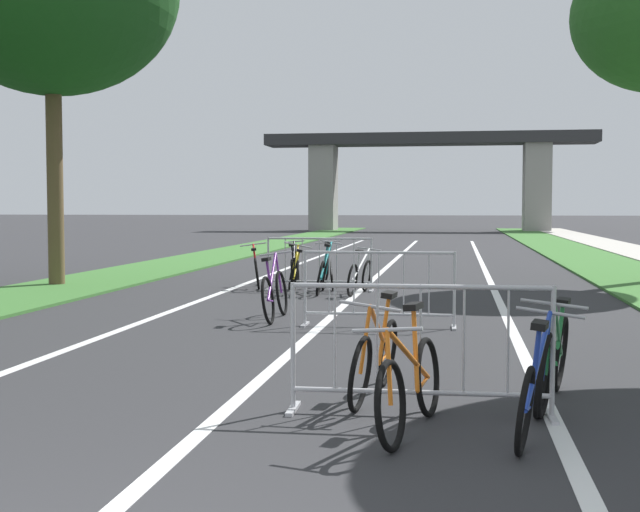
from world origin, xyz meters
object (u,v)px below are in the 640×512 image
object	(u,v)px
crowd_barrier_second	(379,290)
bicycle_green_5	(554,360)
bicycle_black_8	(295,270)
bicycle_blue_9	(535,388)
bicycle_purple_7	(275,294)
crowd_barrier_third	(319,265)
bicycle_red_1	(257,270)
bicycle_teal_3	(324,274)
bicycle_silver_2	(331,270)
bicycle_white_6	(360,276)
crowd_barrier_nearest	(420,351)
bicycle_orange_10	(375,358)
bicycle_yellow_4	(294,274)
bicycle_orange_0	(410,385)

from	to	relation	value
crowd_barrier_second	bicycle_green_5	world-z (taller)	crowd_barrier_second
bicycle_black_8	bicycle_blue_9	distance (m)	11.32
bicycle_purple_7	bicycle_black_8	xyz separation A→B (m)	(-0.62, 4.82, -0.02)
crowd_barrier_second	bicycle_purple_7	size ratio (longest dim) A/B	1.23
crowd_barrier_third	bicycle_red_1	distance (m)	1.45
bicycle_purple_7	bicycle_teal_3	bearing A→B (deg)	86.76
bicycle_silver_2	bicycle_red_1	bearing A→B (deg)	171.12
bicycle_white_6	bicycle_purple_7	xyz separation A→B (m)	(-0.84, -3.76, 0.03)
bicycle_white_6	bicycle_teal_3	bearing A→B (deg)	-174.04
bicycle_teal_3	bicycle_white_6	xyz separation A→B (m)	(0.70, -0.03, -0.02)
crowd_barrier_nearest	bicycle_purple_7	world-z (taller)	crowd_barrier_nearest
crowd_barrier_third	bicycle_purple_7	distance (m)	4.33
bicycle_silver_2	bicycle_orange_10	xyz separation A→B (m)	(1.81, -9.58, -0.02)
bicycle_yellow_4	bicycle_blue_9	distance (m)	10.30
bicycle_purple_7	bicycle_black_8	world-z (taller)	bicycle_purple_7
bicycle_red_1	bicycle_blue_9	distance (m)	11.55
bicycle_blue_9	bicycle_teal_3	bearing A→B (deg)	119.07
crowd_barrier_second	bicycle_silver_2	distance (m)	5.44
crowd_barrier_third	bicycle_green_5	world-z (taller)	crowd_barrier_third
crowd_barrier_second	bicycle_blue_9	xyz separation A→B (m)	(1.61, -5.34, -0.16)
bicycle_green_5	bicycle_black_8	distance (m)	10.43
bicycle_silver_2	bicycle_purple_7	bearing A→B (deg)	-99.95
crowd_barrier_nearest	bicycle_orange_10	xyz separation A→B (m)	(-0.40, 0.50, -0.16)
crowd_barrier_nearest	crowd_barrier_third	bearing A→B (deg)	103.83
bicycle_yellow_4	bicycle_black_8	xyz separation A→B (m)	(-0.18, 1.02, -0.01)
bicycle_orange_0	bicycle_orange_10	xyz separation A→B (m)	(-0.35, 1.04, 0.00)
bicycle_red_1	bicycle_silver_2	size ratio (longest dim) A/B	1.00
bicycle_red_1	bicycle_teal_3	bearing A→B (deg)	-45.62
bicycle_blue_9	crowd_barrier_second	bearing A→B (deg)	118.30
bicycle_orange_0	bicycle_red_1	world-z (taller)	bicycle_orange_0
crowd_barrier_nearest	bicycle_red_1	xyz separation A→B (m)	(-3.75, 10.09, -0.16)
bicycle_yellow_4	bicycle_green_5	world-z (taller)	bicycle_yellow_4
bicycle_red_1	bicycle_purple_7	size ratio (longest dim) A/B	0.93
bicycle_silver_2	bicycle_black_8	distance (m)	0.76
crowd_barrier_third	bicycle_black_8	world-z (taller)	crowd_barrier_third
crowd_barrier_second	bicycle_blue_9	distance (m)	5.58
bicycle_red_1	bicycle_purple_7	bearing A→B (deg)	-87.12
bicycle_orange_0	bicycle_teal_3	xyz separation A→B (m)	(-2.16, 9.66, 0.02)
bicycle_orange_10	bicycle_purple_7	bearing A→B (deg)	-60.33
crowd_barrier_nearest	bicycle_red_1	distance (m)	10.76
bicycle_orange_0	bicycle_white_6	distance (m)	9.75
bicycle_teal_3	bicycle_green_5	distance (m)	9.19
crowd_barrier_third	bicycle_teal_3	world-z (taller)	crowd_barrier_third
bicycle_green_5	bicycle_orange_10	xyz separation A→B (m)	(-1.50, -0.05, -0.02)
bicycle_teal_3	bicycle_blue_9	world-z (taller)	bicycle_teal_3
bicycle_white_6	bicycle_blue_9	distance (m)	9.89
bicycle_green_5	bicycle_silver_2	bearing A→B (deg)	-57.75
crowd_barrier_second	bicycle_red_1	size ratio (longest dim) A/B	1.32
crowd_barrier_third	bicycle_silver_2	xyz separation A→B (m)	(0.17, 0.41, -0.14)
crowd_barrier_nearest	bicycle_green_5	distance (m)	1.24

